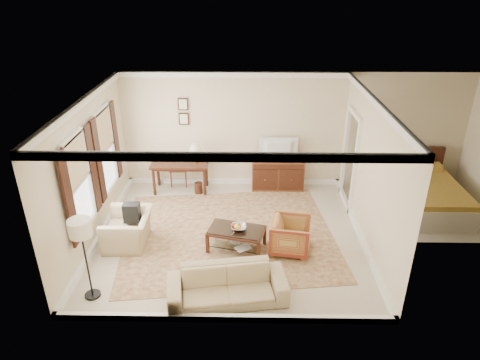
{
  "coord_description": "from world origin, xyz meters",
  "views": [
    {
      "loc": [
        0.33,
        -7.58,
        5.0
      ],
      "look_at": [
        0.2,
        0.3,
        1.15
      ],
      "focal_mm": 32.0,
      "sensor_mm": 36.0,
      "label": 1
    }
  ],
  "objects_px": {
    "striped_armchair": "(290,234)",
    "club_armchair": "(128,224)",
    "sofa": "(227,281)",
    "writing_desk": "(180,166)",
    "sideboard": "(278,174)",
    "coffee_table": "(237,234)",
    "tv": "(279,143)"
  },
  "relations": [
    {
      "from": "sideboard",
      "to": "coffee_table",
      "type": "relative_size",
      "value": 1.08
    },
    {
      "from": "club_armchair",
      "to": "coffee_table",
      "type": "bearing_deg",
      "value": 85.4
    },
    {
      "from": "sideboard",
      "to": "tv",
      "type": "relative_size",
      "value": 1.44
    },
    {
      "from": "writing_desk",
      "to": "coffee_table",
      "type": "distance_m",
      "value": 2.94
    },
    {
      "from": "writing_desk",
      "to": "sofa",
      "type": "distance_m",
      "value": 4.23
    },
    {
      "from": "striped_armchair",
      "to": "sideboard",
      "type": "bearing_deg",
      "value": 10.99
    },
    {
      "from": "writing_desk",
      "to": "sofa",
      "type": "relative_size",
      "value": 0.71
    },
    {
      "from": "sideboard",
      "to": "sofa",
      "type": "relative_size",
      "value": 0.65
    },
    {
      "from": "coffee_table",
      "to": "writing_desk",
      "type": "bearing_deg",
      "value": 119.99
    },
    {
      "from": "tv",
      "to": "sofa",
      "type": "relative_size",
      "value": 0.45
    },
    {
      "from": "writing_desk",
      "to": "club_armchair",
      "type": "relative_size",
      "value": 1.36
    },
    {
      "from": "sideboard",
      "to": "tv",
      "type": "bearing_deg",
      "value": -90.0
    },
    {
      "from": "sofa",
      "to": "tv",
      "type": "bearing_deg",
      "value": 66.32
    },
    {
      "from": "striped_armchair",
      "to": "club_armchair",
      "type": "bearing_deg",
      "value": 95.88
    },
    {
      "from": "tv",
      "to": "coffee_table",
      "type": "xyz_separation_m",
      "value": [
        -0.98,
        -2.68,
        -0.9
      ]
    },
    {
      "from": "sofa",
      "to": "striped_armchair",
      "type": "bearing_deg",
      "value": 41.74
    },
    {
      "from": "tv",
      "to": "club_armchair",
      "type": "xyz_separation_m",
      "value": [
        -3.16,
        -2.53,
        -0.8
      ]
    },
    {
      "from": "coffee_table",
      "to": "club_armchair",
      "type": "relative_size",
      "value": 1.17
    },
    {
      "from": "writing_desk",
      "to": "sofa",
      "type": "xyz_separation_m",
      "value": [
        1.34,
        -4.01,
        -0.27
      ]
    },
    {
      "from": "writing_desk",
      "to": "striped_armchair",
      "type": "xyz_separation_m",
      "value": [
        2.51,
        -2.57,
        -0.27
      ]
    },
    {
      "from": "sideboard",
      "to": "coffee_table",
      "type": "xyz_separation_m",
      "value": [
        -0.98,
        -2.7,
        -0.05
      ]
    },
    {
      "from": "writing_desk",
      "to": "sideboard",
      "type": "height_order",
      "value": "sideboard"
    },
    {
      "from": "sideboard",
      "to": "striped_armchair",
      "type": "bearing_deg",
      "value": -88.35
    },
    {
      "from": "writing_desk",
      "to": "sofa",
      "type": "height_order",
      "value": "sofa"
    },
    {
      "from": "tv",
      "to": "sofa",
      "type": "xyz_separation_m",
      "value": [
        -1.1,
        -4.16,
        -0.86
      ]
    },
    {
      "from": "club_armchair",
      "to": "sofa",
      "type": "height_order",
      "value": "club_armchair"
    },
    {
      "from": "writing_desk",
      "to": "coffee_table",
      "type": "relative_size",
      "value": 1.17
    },
    {
      "from": "sideboard",
      "to": "tv",
      "type": "xyz_separation_m",
      "value": [
        0.0,
        -0.02,
        0.85
      ]
    },
    {
      "from": "tv",
      "to": "club_armchair",
      "type": "relative_size",
      "value": 0.87
    },
    {
      "from": "writing_desk",
      "to": "striped_armchair",
      "type": "height_order",
      "value": "striped_armchair"
    },
    {
      "from": "writing_desk",
      "to": "coffee_table",
      "type": "xyz_separation_m",
      "value": [
        1.46,
        -2.53,
        -0.31
      ]
    },
    {
      "from": "sofa",
      "to": "coffee_table",
      "type": "bearing_deg",
      "value": 76.4
    }
  ]
}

